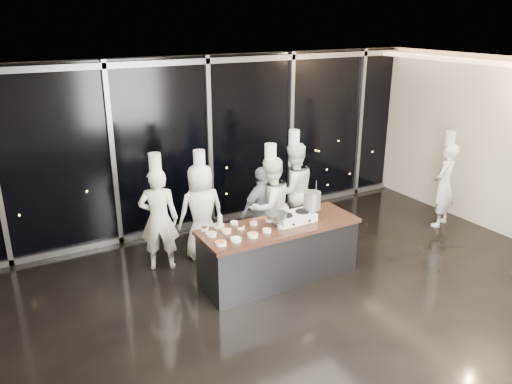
# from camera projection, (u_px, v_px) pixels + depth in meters

# --- Properties ---
(ground) EXTENTS (9.00, 9.00, 0.00)m
(ground) POSITION_uv_depth(u_px,v_px,m) (312.00, 305.00, 7.03)
(ground) COLOR black
(ground) RESTS_ON ground
(room_shell) EXTENTS (9.02, 7.02, 3.21)m
(room_shell) POSITION_uv_depth(u_px,v_px,m) (330.00, 150.00, 6.36)
(room_shell) COLOR beige
(room_shell) RESTS_ON ground
(window_wall) EXTENTS (8.90, 0.11, 3.20)m
(window_wall) POSITION_uv_depth(u_px,v_px,m) (209.00, 143.00, 9.32)
(window_wall) COLOR black
(window_wall) RESTS_ON ground
(demo_counter) EXTENTS (2.46, 0.86, 0.90)m
(demo_counter) POSITION_uv_depth(u_px,v_px,m) (279.00, 252.00, 7.62)
(demo_counter) COLOR #37373C
(demo_counter) RESTS_ON ground
(stove) EXTENTS (0.63, 0.41, 0.14)m
(stove) POSITION_uv_depth(u_px,v_px,m) (294.00, 217.00, 7.58)
(stove) COLOR silver
(stove) RESTS_ON demo_counter
(frying_pan) EXTENTS (0.58, 0.34, 0.05)m
(frying_pan) POSITION_uv_depth(u_px,v_px,m) (276.00, 215.00, 7.40)
(frying_pan) COLOR slate
(frying_pan) RESTS_ON stove
(stock_pot) EXTENTS (0.27, 0.27, 0.27)m
(stock_pot) POSITION_uv_depth(u_px,v_px,m) (312.00, 200.00, 7.67)
(stock_pot) COLOR #A7A7AA
(stock_pot) RESTS_ON stove
(prep_bowls) EXTENTS (1.37, 0.71, 0.05)m
(prep_bowls) POSITION_uv_depth(u_px,v_px,m) (244.00, 230.00, 7.23)
(prep_bowls) COLOR white
(prep_bowls) RESTS_ON demo_counter
(squeeze_bottle) EXTENTS (0.07, 0.07, 0.25)m
(squeeze_bottle) POSITION_uv_depth(u_px,v_px,m) (220.00, 220.00, 7.34)
(squeeze_bottle) COLOR silver
(squeeze_bottle) RESTS_ON demo_counter
(chef_far_left) EXTENTS (0.72, 0.62, 1.91)m
(chef_far_left) POSITION_uv_depth(u_px,v_px,m) (159.00, 218.00, 7.82)
(chef_far_left) COLOR white
(chef_far_left) RESTS_ON ground
(chef_left) EXTENTS (0.79, 0.52, 1.85)m
(chef_left) POSITION_uv_depth(u_px,v_px,m) (201.00, 211.00, 8.22)
(chef_left) COLOR white
(chef_left) RESTS_ON ground
(chef_center) EXTENTS (0.92, 0.78, 1.92)m
(chef_center) POSITION_uv_depth(u_px,v_px,m) (270.00, 206.00, 8.33)
(chef_center) COLOR white
(chef_center) RESTS_ON ground
(guest) EXTENTS (0.93, 0.51, 1.51)m
(guest) POSITION_uv_depth(u_px,v_px,m) (263.00, 210.00, 8.44)
(guest) COLOR #131835
(guest) RESTS_ON ground
(chef_right) EXTENTS (0.87, 0.68, 2.00)m
(chef_right) POSITION_uv_depth(u_px,v_px,m) (293.00, 190.00, 8.96)
(chef_right) COLOR white
(chef_right) RESTS_ON ground
(chef_side) EXTENTS (0.69, 0.58, 1.86)m
(chef_side) POSITION_uv_depth(u_px,v_px,m) (444.00, 184.00, 9.46)
(chef_side) COLOR white
(chef_side) RESTS_ON ground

